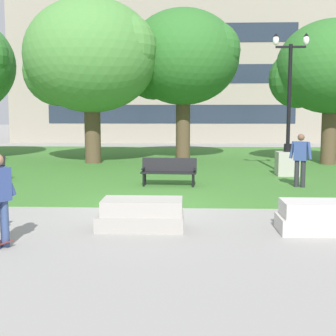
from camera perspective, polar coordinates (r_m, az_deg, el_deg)
ground_plane at (r=11.95m, az=-2.83°, el=-4.88°), size 140.00×140.00×0.00m
grass_lawn at (r=21.81m, az=-0.52°, el=0.56°), size 40.00×20.00×0.02m
concrete_block_left at (r=9.80m, az=-3.27°, el=-5.70°), size 1.80×0.90×0.64m
concrete_block_right at (r=10.04m, az=18.39°, el=-5.74°), size 1.80×0.90×0.64m
park_bench_near_left at (r=15.25m, az=0.12°, el=-0.23°), size 1.83×0.65×0.90m
lamp_post_center at (r=18.19m, az=14.38°, el=2.44°), size 1.32×0.80×5.26m
tree_near_left at (r=22.66m, az=19.16°, el=11.39°), size 5.17×4.93×6.49m
tree_near_right at (r=23.63m, az=1.70°, el=13.15°), size 5.76×5.49×7.38m
tree_far_right at (r=22.28m, az=-9.53°, el=13.14°), size 6.39×6.09×7.52m
person_bystander_near_lawn at (r=15.50m, az=15.84°, el=1.27°), size 0.68×0.47×1.71m
building_facade_distant at (r=36.42m, az=0.39°, el=13.81°), size 24.97×1.03×13.57m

